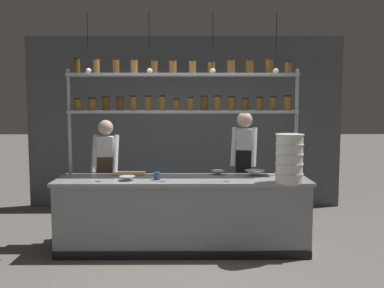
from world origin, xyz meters
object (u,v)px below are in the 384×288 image
at_px(spice_shelf_unit, 184,97).
at_px(prep_bowl_center_back, 218,173).
at_px(prep_bowl_center_front, 127,178).
at_px(serving_cup_front, 157,176).
at_px(chef_left, 106,170).
at_px(cutting_board, 129,174).
at_px(prep_bowl_near_left, 255,173).
at_px(chef_center, 244,163).
at_px(container_stack, 289,158).

height_order(spice_shelf_unit, prep_bowl_center_back, spice_shelf_unit).
height_order(prep_bowl_center_front, serving_cup_front, serving_cup_front).
relative_size(prep_bowl_center_front, prep_bowl_center_back, 1.01).
xyz_separation_m(chef_left, cutting_board, (0.36, -0.30, -0.00)).
distance_m(chef_left, prep_bowl_center_back, 1.56).
bearing_deg(chef_left, prep_bowl_center_front, -60.92).
bearing_deg(prep_bowl_near_left, prep_bowl_center_front, -168.98).
distance_m(chef_left, cutting_board, 0.47).
distance_m(chef_center, serving_cup_front, 1.46).
relative_size(spice_shelf_unit, serving_cup_front, 32.10).
relative_size(spice_shelf_unit, chef_left, 1.87).
xyz_separation_m(container_stack, prep_bowl_near_left, (-0.33, 0.46, -0.25)).
distance_m(chef_left, prep_bowl_center_front, 0.82).
xyz_separation_m(spice_shelf_unit, prep_bowl_near_left, (0.93, -0.17, -0.99)).
xyz_separation_m(spice_shelf_unit, chef_left, (-1.08, 0.24, -1.01)).
height_order(container_stack, cutting_board, container_stack).
xyz_separation_m(chef_center, container_stack, (0.40, -1.05, 0.20)).
height_order(spice_shelf_unit, container_stack, spice_shelf_unit).
bearing_deg(prep_bowl_near_left, chef_left, 168.46).
height_order(chef_left, cutting_board, chef_left).
distance_m(chef_left, chef_center, 1.95).
distance_m(chef_center, container_stack, 1.14).
bearing_deg(container_stack, prep_bowl_near_left, 125.80).
distance_m(spice_shelf_unit, prep_bowl_center_back, 1.10).
height_order(spice_shelf_unit, chef_left, spice_shelf_unit).
bearing_deg(cutting_board, chef_left, 140.05).
height_order(chef_center, prep_bowl_center_front, chef_center).
height_order(cutting_board, serving_cup_front, serving_cup_front).
relative_size(chef_center, prep_bowl_near_left, 6.54).
relative_size(container_stack, cutting_board, 1.45).
relative_size(chef_center, serving_cup_front, 18.34).
bearing_deg(cutting_board, chef_center, 16.77).
bearing_deg(serving_cup_front, chef_center, 35.85).
distance_m(spice_shelf_unit, prep_bowl_near_left, 1.37).
relative_size(chef_left, cutting_board, 4.07).
relative_size(prep_bowl_near_left, prep_bowl_center_front, 1.36).
xyz_separation_m(container_stack, cutting_board, (-1.98, 0.57, -0.28)).
relative_size(spice_shelf_unit, container_stack, 5.25).
bearing_deg(prep_bowl_center_back, cutting_board, -179.70).
bearing_deg(chef_center, container_stack, -55.95).
xyz_separation_m(chef_left, serving_cup_front, (0.76, -0.68, 0.03)).
height_order(container_stack, serving_cup_front, container_stack).
bearing_deg(prep_bowl_center_front, serving_cup_front, 7.37).
bearing_deg(spice_shelf_unit, container_stack, -26.54).
bearing_deg(chef_center, chef_left, -161.58).
height_order(cutting_board, prep_bowl_center_front, prep_bowl_center_front).
bearing_deg(prep_bowl_near_left, container_stack, -54.20).
distance_m(chef_center, cutting_board, 1.65).
height_order(prep_bowl_near_left, serving_cup_front, serving_cup_front).
relative_size(spice_shelf_unit, prep_bowl_center_back, 15.75).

